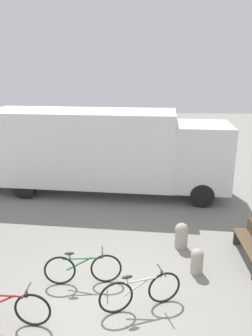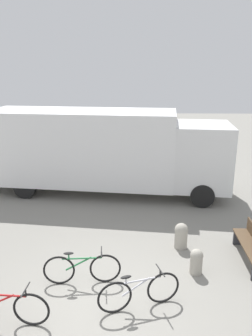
# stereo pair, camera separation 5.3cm
# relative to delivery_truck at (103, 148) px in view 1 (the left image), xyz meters

# --- Properties ---
(ground_plane) EXTENTS (60.00, 60.00, 0.00)m
(ground_plane) POSITION_rel_delivery_truck_xyz_m (0.48, -6.32, -1.71)
(ground_plane) COLOR gray
(delivery_truck) EXTENTS (9.22, 3.31, 3.11)m
(delivery_truck) POSITION_rel_delivery_truck_xyz_m (0.00, 0.00, 0.00)
(delivery_truck) COLOR white
(delivery_truck) RESTS_ON ground
(bicycle_near) EXTENTS (1.70, 0.44, 0.78)m
(bicycle_near) POSITION_rel_delivery_truck_xyz_m (-1.23, -7.00, -1.34)
(bicycle_near) COLOR black
(bicycle_near) RESTS_ON ground
(bicycle_middle) EXTENTS (1.70, 0.44, 0.78)m
(bicycle_middle) POSITION_rel_delivery_truck_xyz_m (0.02, -5.75, -1.34)
(bicycle_middle) COLOR black
(bicycle_middle) RESTS_ON ground
(bicycle_far) EXTENTS (1.63, 0.64, 0.78)m
(bicycle_far) POSITION_rel_delivery_truck_xyz_m (1.26, -6.50, -1.34)
(bicycle_far) COLOR black
(bicycle_far) RESTS_ON ground
(bollard_near_bench) EXTENTS (0.30, 0.30, 0.61)m
(bollard_near_bench) POSITION_rel_delivery_truck_xyz_m (2.60, -5.32, -1.38)
(bollard_near_bench) COLOR #9E998C
(bollard_near_bench) RESTS_ON ground
(bollard_far_bench) EXTENTS (0.35, 0.35, 0.69)m
(bollard_far_bench) POSITION_rel_delivery_truck_xyz_m (2.40, -4.17, -1.34)
(bollard_far_bench) COLOR #9E998C
(bollard_far_bench) RESTS_ON ground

